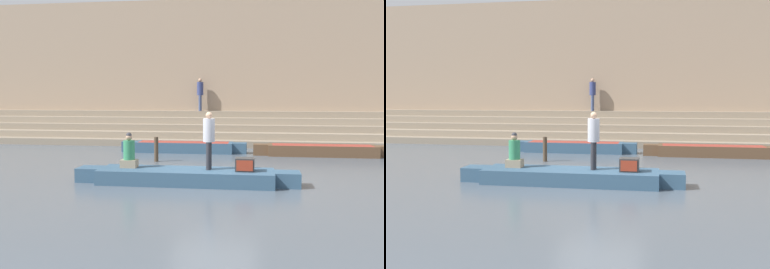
# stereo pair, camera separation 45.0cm
# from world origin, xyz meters

# --- Properties ---
(ground_plane) EXTENTS (120.00, 120.00, 0.00)m
(ground_plane) POSITION_xyz_m (0.00, 0.00, 0.00)
(ground_plane) COLOR #4C5660
(ghat_steps) EXTENTS (36.00, 3.59, 1.66)m
(ghat_steps) POSITION_xyz_m (0.00, 10.77, 0.61)
(ghat_steps) COLOR gray
(ghat_steps) RESTS_ON ground
(back_wall) EXTENTS (34.20, 1.28, 7.82)m
(back_wall) POSITION_xyz_m (0.00, 12.68, 3.88)
(back_wall) COLOR tan
(back_wall) RESTS_ON ground
(rowboat_main) EXTENTS (6.41, 1.46, 0.41)m
(rowboat_main) POSITION_xyz_m (-0.79, -0.36, 0.22)
(rowboat_main) COLOR #33516B
(rowboat_main) RESTS_ON ground
(person_standing) EXTENTS (0.34, 0.34, 1.64)m
(person_standing) POSITION_xyz_m (-0.14, -0.25, 1.36)
(person_standing) COLOR #28282D
(person_standing) RESTS_ON rowboat_main
(person_rowing) EXTENTS (0.47, 0.37, 1.03)m
(person_rowing) POSITION_xyz_m (-2.49, -0.24, 0.82)
(person_rowing) COLOR gray
(person_rowing) RESTS_ON rowboat_main
(tv_set) EXTENTS (0.53, 0.47, 0.37)m
(tv_set) POSITION_xyz_m (0.89, -0.39, 0.60)
(tv_set) COLOR #2D2D2D
(tv_set) RESTS_ON rowboat_main
(moored_boat_shore) EXTENTS (5.65, 1.03, 0.46)m
(moored_boat_shore) POSITION_xyz_m (3.87, 6.26, 0.24)
(moored_boat_shore) COLOR brown
(moored_boat_shore) RESTS_ON ground
(moored_boat_distant) EXTENTS (5.56, 1.03, 0.46)m
(moored_boat_distant) POSITION_xyz_m (-2.02, 6.62, 0.24)
(moored_boat_distant) COLOR #33516B
(moored_boat_distant) RESTS_ON ground
(mooring_post) EXTENTS (0.16, 0.16, 0.94)m
(mooring_post) POSITION_xyz_m (-2.60, 3.71, 0.47)
(mooring_post) COLOR #473828
(mooring_post) RESTS_ON ground
(person_on_steps) EXTENTS (0.35, 0.35, 1.79)m
(person_on_steps) POSITION_xyz_m (-1.95, 11.72, 2.70)
(person_on_steps) COLOR #3D4C75
(person_on_steps) RESTS_ON ghat_steps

